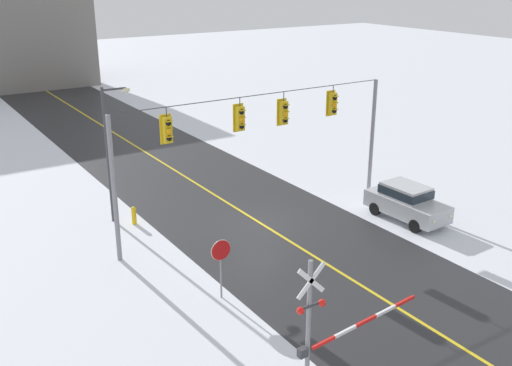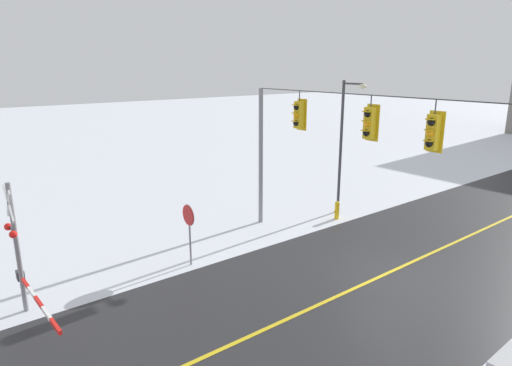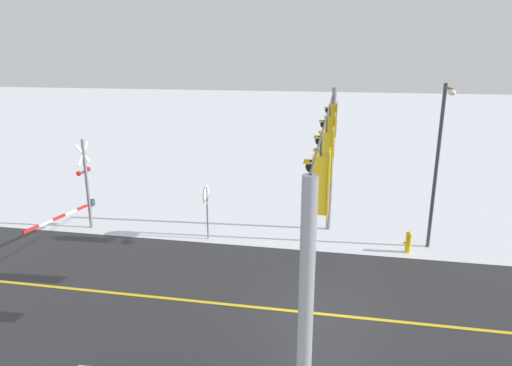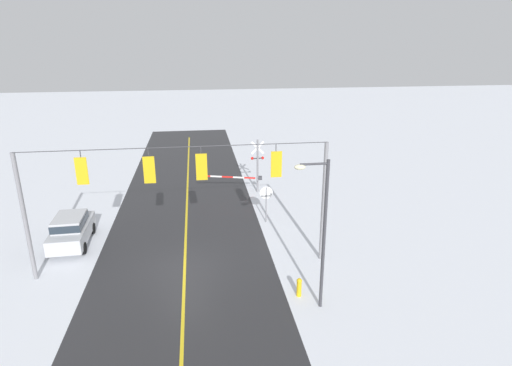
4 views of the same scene
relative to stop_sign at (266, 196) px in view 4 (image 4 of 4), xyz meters
name	(u,v)px [view 4 (image 4 of 4)]	position (x,y,z in m)	size (l,w,h in m)	color
ground_plane	(185,268)	(4.94, 4.97, -1.71)	(160.00, 160.00, 0.00)	silver
road_asphalt	(182,351)	(4.94, 10.97, -1.71)	(9.00, 80.00, 0.01)	#28282B
lane_centre_line	(182,351)	(4.94, 10.97, -1.70)	(0.14, 72.00, 0.01)	gold
signal_span	(180,185)	(4.93, 4.96, 2.66)	(14.20, 0.47, 6.22)	gray
stop_sign	(266,196)	(0.00, 0.00, 0.00)	(0.80, 0.09, 2.35)	gray
railroad_crossing	(252,167)	(0.15, -5.53, 0.27)	(4.80, 0.31, 4.00)	gray
parked_car_silver	(71,229)	(11.11, 1.51, -0.76)	(1.92, 4.24, 1.74)	#B7BABF
streetlamp_near	(320,222)	(-0.65, 9.01, 2.20)	(1.39, 0.28, 6.50)	#38383D
fire_hydrant	(299,287)	(-0.13, 8.13, -1.25)	(0.24, 0.31, 0.88)	gold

